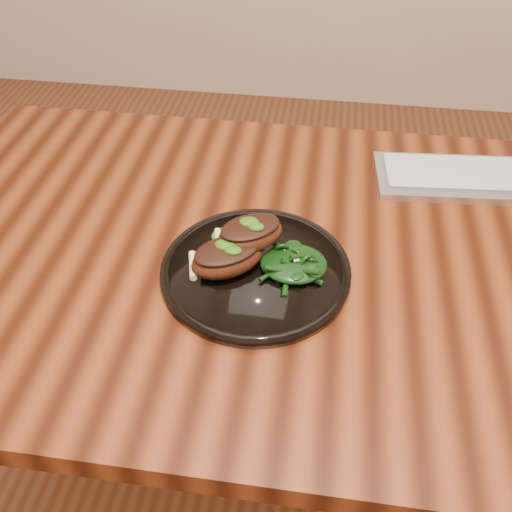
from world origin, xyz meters
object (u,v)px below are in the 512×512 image
(plate, at_px, (256,270))
(lamb_chop_front, at_px, (227,257))
(greens_heap, at_px, (294,260))
(keyboard, at_px, (504,179))
(desk, at_px, (365,293))

(plate, bearing_deg, lamb_chop_front, -165.95)
(greens_heap, relative_size, keyboard, 0.21)
(greens_heap, bearing_deg, desk, 27.12)
(keyboard, bearing_deg, plate, -143.87)
(plate, relative_size, lamb_chop_front, 2.18)
(desk, height_order, lamb_chop_front, lamb_chop_front)
(plate, xyz_separation_m, keyboard, (0.42, 0.31, 0.00))
(keyboard, bearing_deg, lamb_chop_front, -145.54)
(greens_heap, bearing_deg, keyboard, 39.72)
(greens_heap, height_order, keyboard, greens_heap)
(greens_heap, bearing_deg, plate, -174.81)
(keyboard, bearing_deg, greens_heap, -140.28)
(plate, bearing_deg, greens_heap, 5.19)
(desk, relative_size, keyboard, 3.35)
(greens_heap, distance_m, keyboard, 0.47)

